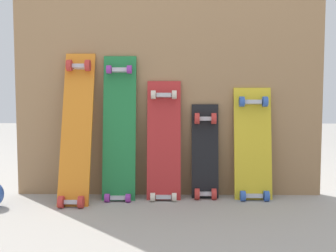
# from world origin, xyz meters

# --- Properties ---
(ground_plane) EXTENTS (12.00, 12.00, 0.00)m
(ground_plane) POSITION_xyz_m (0.00, 0.00, 0.00)
(ground_plane) COLOR #9E9991
(plywood_wall_panel) EXTENTS (1.90, 0.04, 1.89)m
(plywood_wall_panel) POSITION_xyz_m (0.00, 0.07, 0.94)
(plywood_wall_panel) COLOR #99724C
(plywood_wall_panel) RESTS_ON ground
(skateboard_orange) EXTENTS (0.18, 0.35, 0.95)m
(skateboard_orange) POSITION_xyz_m (-0.54, -0.11, 0.41)
(skateboard_orange) COLOR orange
(skateboard_orange) RESTS_ON ground
(skateboard_green) EXTENTS (0.20, 0.21, 0.94)m
(skateboard_green) POSITION_xyz_m (-0.30, -0.04, 0.40)
(skateboard_green) COLOR #1E7238
(skateboard_green) RESTS_ON ground
(skateboard_red) EXTENTS (0.20, 0.19, 0.78)m
(skateboard_red) POSITION_xyz_m (-0.03, -0.03, 0.32)
(skateboard_red) COLOR #B22626
(skateboard_red) RESTS_ON ground
(skateboard_black) EXTENTS (0.16, 0.15, 0.63)m
(skateboard_black) POSITION_xyz_m (0.23, -0.01, 0.26)
(skateboard_black) COLOR black
(skateboard_black) RESTS_ON ground
(skateboard_yellow) EXTENTS (0.23, 0.18, 0.74)m
(skateboard_yellow) POSITION_xyz_m (0.51, -0.02, 0.30)
(skateboard_yellow) COLOR gold
(skateboard_yellow) RESTS_ON ground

